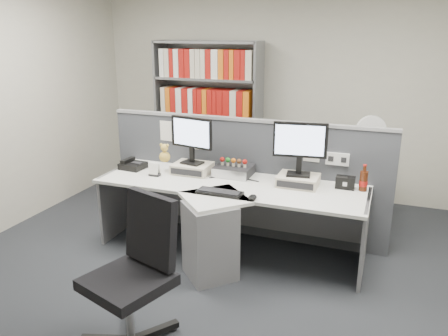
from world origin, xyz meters
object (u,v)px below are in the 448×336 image
at_px(desk, 222,217).
at_px(filing_cabinet, 364,194).
at_px(cola_bottle, 363,181).
at_px(office_chair, 137,270).
at_px(desktop_pc, 234,170).
at_px(desk_calendar, 154,170).
at_px(shelving_unit, 208,120).
at_px(mouse, 252,197).
at_px(keyboard, 220,192).
at_px(desk_phone, 133,165).
at_px(monitor_right, 300,144).
at_px(desk_fan, 370,134).
at_px(speaker, 345,183).
at_px(monitor_left, 192,136).

height_order(desk, filing_cabinet, desk).
bearing_deg(cola_bottle, office_chair, -127.65).
height_order(desktop_pc, desk_calendar, desk_calendar).
height_order(shelving_unit, office_chair, shelving_unit).
xyz_separation_m(mouse, filing_cabinet, (0.87, 1.53, -0.39)).
height_order(keyboard, desk_phone, desk_phone).
relative_size(monitor_right, cola_bottle, 2.03).
distance_m(filing_cabinet, desk_fan, 0.70).
xyz_separation_m(monitor_right, cola_bottle, (0.59, 0.06, -0.31)).
bearing_deg(shelving_unit, desktop_pc, -58.30).
distance_m(desk, keyboard, 0.29).
bearing_deg(desk_fan, desk_phone, -154.64).
height_order(speaker, filing_cabinet, speaker).
relative_size(mouse, desk_phone, 0.45).
height_order(cola_bottle, shelving_unit, shelving_unit).
bearing_deg(monitor_left, filing_cabinet, 31.28).
height_order(monitor_right, mouse, monitor_right).
relative_size(monitor_right, desk_calendar, 3.81).
relative_size(monitor_left, shelving_unit, 0.24).
height_order(monitor_left, keyboard, monitor_left).
bearing_deg(shelving_unit, office_chair, -76.25).
relative_size(desktop_pc, keyboard, 0.87).
height_order(desk, office_chair, office_chair).
bearing_deg(desktop_pc, office_chair, -92.65).
distance_m(monitor_right, desk_phone, 1.80).
bearing_deg(speaker, desk_fan, 81.35).
xyz_separation_m(desktop_pc, mouse, (0.38, -0.60, -0.03)).
xyz_separation_m(desk, desk_fan, (1.20, 1.40, 0.59)).
distance_m(desk, desktop_pc, 0.57).
bearing_deg(monitor_left, speaker, 2.60).
xyz_separation_m(keyboard, desk_fan, (1.19, 1.49, 0.31)).
height_order(monitor_right, speaker, monitor_right).
xyz_separation_m(desk, keyboard, (0.01, -0.09, 0.28)).
bearing_deg(speaker, monitor_left, -177.40).
bearing_deg(shelving_unit, keyboard, -64.80).
bearing_deg(office_chair, cola_bottle, 52.35).
xyz_separation_m(mouse, cola_bottle, (0.88, 0.58, 0.07)).
height_order(mouse, cola_bottle, cola_bottle).
relative_size(desk_calendar, office_chair, 0.13).
bearing_deg(desk_calendar, desktop_pc, 22.25).
xyz_separation_m(keyboard, desk_calendar, (-0.80, 0.26, 0.04)).
height_order(monitor_left, filing_cabinet, monitor_left).
bearing_deg(keyboard, mouse, -6.74).
relative_size(desk, shelving_unit, 1.30).
height_order(speaker, desk_fan, desk_fan).
relative_size(monitor_left, mouse, 4.23).
xyz_separation_m(monitor_right, desk_fan, (0.57, 1.02, -0.08)).
distance_m(desk, shelving_unit, 2.12).
xyz_separation_m(cola_bottle, office_chair, (-1.35, -1.74, -0.25)).
distance_m(monitor_right, speaker, 0.55).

